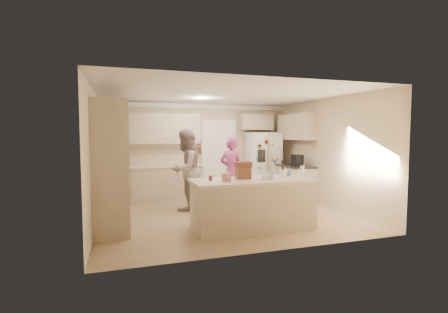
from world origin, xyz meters
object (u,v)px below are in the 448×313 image
object	(u,v)px
coffee_maker	(297,160)
dollhouse_body	(243,173)
island_base	(253,205)
teen_girl	(232,172)
refrigerator	(263,164)
utensil_crock	(283,174)
tissue_box	(226,177)
teen_boy	(186,170)

from	to	relation	value
coffee_maker	dollhouse_body	size ratio (longest dim) A/B	1.15
island_base	teen_girl	distance (m)	1.82
coffee_maker	island_base	world-z (taller)	coffee_maker
refrigerator	utensil_crock	xyz separation A→B (m)	(-0.93, -2.95, 0.10)
tissue_box	refrigerator	bearing A→B (deg)	55.51
refrigerator	coffee_maker	world-z (taller)	refrigerator
dollhouse_body	teen_girl	bearing A→B (deg)	78.07
coffee_maker	utensil_crock	distance (m)	2.32
coffee_maker	teen_boy	size ratio (longest dim) A/B	0.16
coffee_maker	dollhouse_body	world-z (taller)	coffee_maker
teen_boy	utensil_crock	bearing A→B (deg)	86.11
teen_boy	dollhouse_body	bearing A→B (deg)	68.65
utensil_crock	teen_girl	xyz separation A→B (m)	(-0.45, 1.71, -0.15)
island_base	tissue_box	xyz separation A→B (m)	(-0.55, -0.10, 0.56)
refrigerator	island_base	world-z (taller)	refrigerator
coffee_maker	island_base	xyz separation A→B (m)	(-2.05, -1.90, -0.63)
island_base	dollhouse_body	world-z (taller)	dollhouse_body
dollhouse_body	teen_boy	world-z (taller)	teen_boy
coffee_maker	teen_boy	world-z (taller)	teen_boy
teen_girl	tissue_box	bearing A→B (deg)	109.58
refrigerator	coffee_maker	bearing A→B (deg)	-63.84
tissue_box	dollhouse_body	distance (m)	0.45
tissue_box	island_base	bearing A→B (deg)	10.30
utensil_crock	dollhouse_body	world-z (taller)	dollhouse_body
coffee_maker	refrigerator	bearing A→B (deg)	113.03
island_base	tissue_box	bearing A→B (deg)	-169.70
refrigerator	teen_girl	xyz separation A→B (m)	(-1.38, -1.24, -0.05)
refrigerator	teen_girl	distance (m)	1.86
refrigerator	dollhouse_body	bearing A→B (deg)	-117.68
island_base	teen_boy	bearing A→B (deg)	116.03
teen_girl	coffee_maker	bearing A→B (deg)	-134.19
dollhouse_body	coffee_maker	bearing A→B (deg)	39.29
island_base	refrigerator	bearing A→B (deg)	62.23
coffee_maker	teen_girl	world-z (taller)	teen_girl
coffee_maker	utensil_crock	world-z (taller)	coffee_maker
teen_boy	coffee_maker	bearing A→B (deg)	136.21
utensil_crock	teen_girl	distance (m)	1.78
tissue_box	teen_boy	xyz separation A→B (m)	(-0.36, 1.96, -0.06)
utensil_crock	teen_boy	size ratio (longest dim) A/B	0.08
island_base	dollhouse_body	size ratio (longest dim) A/B	8.46
tissue_box	teen_boy	world-z (taller)	teen_boy
dollhouse_body	teen_girl	distance (m)	1.71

